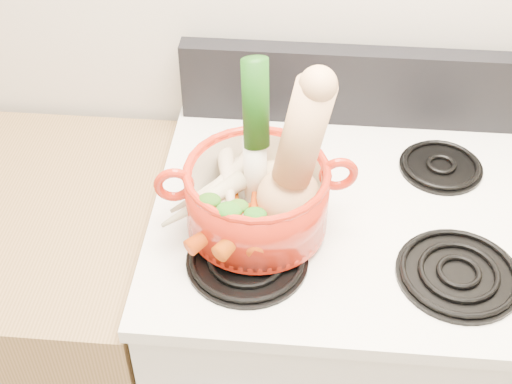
# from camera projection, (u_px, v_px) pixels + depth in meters

# --- Properties ---
(stove_body) EXTENTS (0.76, 0.65, 0.92)m
(stove_body) POSITION_uv_depth(u_px,v_px,m) (333.00, 354.00, 1.74)
(stove_body) COLOR silver
(stove_body) RESTS_ON floor
(cooktop) EXTENTS (0.78, 0.67, 0.03)m
(cooktop) POSITION_uv_depth(u_px,v_px,m) (350.00, 214.00, 1.42)
(cooktop) COLOR silver
(cooktop) RESTS_ON stove_body
(control_backsplash) EXTENTS (0.76, 0.05, 0.18)m
(control_backsplash) POSITION_uv_depth(u_px,v_px,m) (353.00, 86.00, 1.57)
(control_backsplash) COLOR black
(control_backsplash) RESTS_ON cooktop
(burner_front_left) EXTENTS (0.22, 0.22, 0.02)m
(burner_front_left) POSITION_uv_depth(u_px,v_px,m) (247.00, 259.00, 1.30)
(burner_front_left) COLOR black
(burner_front_left) RESTS_ON cooktop
(burner_front_right) EXTENTS (0.22, 0.22, 0.02)m
(burner_front_right) POSITION_uv_depth(u_px,v_px,m) (459.00, 273.00, 1.27)
(burner_front_right) COLOR black
(burner_front_right) RESTS_ON cooktop
(burner_back_left) EXTENTS (0.17, 0.17, 0.02)m
(burner_back_left) POSITION_uv_depth(u_px,v_px,m) (261.00, 155.00, 1.52)
(burner_back_left) COLOR black
(burner_back_left) RESTS_ON cooktop
(burner_back_right) EXTENTS (0.17, 0.17, 0.02)m
(burner_back_right) POSITION_uv_depth(u_px,v_px,m) (441.00, 165.00, 1.49)
(burner_back_right) COLOR black
(burner_back_right) RESTS_ON cooktop
(dutch_oven) EXTENTS (0.31, 0.31, 0.13)m
(dutch_oven) POSITION_uv_depth(u_px,v_px,m) (257.00, 197.00, 1.31)
(dutch_oven) COLOR #AE200E
(dutch_oven) RESTS_ON burner_front_left
(pot_handle_left) EXTENTS (0.08, 0.03, 0.07)m
(pot_handle_left) POSITION_uv_depth(u_px,v_px,m) (174.00, 185.00, 1.27)
(pot_handle_left) COLOR #AE200E
(pot_handle_left) RESTS_ON dutch_oven
(pot_handle_right) EXTENTS (0.08, 0.03, 0.07)m
(pot_handle_right) POSITION_uv_depth(u_px,v_px,m) (339.00, 174.00, 1.29)
(pot_handle_right) COLOR #AE200E
(pot_handle_right) RESTS_ON dutch_oven
(squash) EXTENTS (0.21, 0.18, 0.32)m
(squash) POSITION_uv_depth(u_px,v_px,m) (299.00, 155.00, 1.23)
(squash) COLOR tan
(squash) RESTS_ON dutch_oven
(leek) EXTENTS (0.07, 0.09, 0.31)m
(leek) POSITION_uv_depth(u_px,v_px,m) (255.00, 135.00, 1.26)
(leek) COLOR silver
(leek) RESTS_ON dutch_oven
(ginger) EXTENTS (0.09, 0.07, 0.04)m
(ginger) POSITION_uv_depth(u_px,v_px,m) (273.00, 173.00, 1.39)
(ginger) COLOR #D5B383
(ginger) RESTS_ON dutch_oven
(parsnip_0) EXTENTS (0.11, 0.20, 0.06)m
(parsnip_0) POSITION_uv_depth(u_px,v_px,m) (226.00, 183.00, 1.36)
(parsnip_0) COLOR beige
(parsnip_0) RESTS_ON dutch_oven
(parsnip_1) EXTENTS (0.17, 0.14, 0.05)m
(parsnip_1) POSITION_uv_depth(u_px,v_px,m) (212.00, 187.00, 1.35)
(parsnip_1) COLOR beige
(parsnip_1) RESTS_ON dutch_oven
(parsnip_2) EXTENTS (0.09, 0.18, 0.05)m
(parsnip_2) POSITION_uv_depth(u_px,v_px,m) (232.00, 188.00, 1.33)
(parsnip_2) COLOR beige
(parsnip_2) RESTS_ON dutch_oven
(parsnip_3) EXTENTS (0.16, 0.14, 0.05)m
(parsnip_3) POSITION_uv_depth(u_px,v_px,m) (203.00, 200.00, 1.30)
(parsnip_3) COLOR beige
(parsnip_3) RESTS_ON dutch_oven
(parsnip_4) EXTENTS (0.17, 0.18, 0.06)m
(parsnip_4) POSITION_uv_depth(u_px,v_px,m) (222.00, 181.00, 1.33)
(parsnip_4) COLOR beige
(parsnip_4) RESTS_ON dutch_oven
(parsnip_5) EXTENTS (0.08, 0.21, 0.06)m
(parsnip_5) POSITION_uv_depth(u_px,v_px,m) (228.00, 183.00, 1.32)
(parsnip_5) COLOR beige
(parsnip_5) RESTS_ON dutch_oven
(carrot_0) EXTENTS (0.05, 0.15, 0.04)m
(carrot_0) POSITION_uv_depth(u_px,v_px,m) (237.00, 214.00, 1.31)
(carrot_0) COLOR #D55B0A
(carrot_0) RESTS_ON dutch_oven
(carrot_1) EXTENTS (0.12, 0.13, 0.04)m
(carrot_1) POSITION_uv_depth(u_px,v_px,m) (221.00, 227.00, 1.28)
(carrot_1) COLOR #CF400A
(carrot_1) RESTS_ON dutch_oven
(carrot_2) EXTENTS (0.05, 0.17, 0.04)m
(carrot_2) POSITION_uv_depth(u_px,v_px,m) (255.00, 220.00, 1.28)
(carrot_2) COLOR #D64C0A
(carrot_2) RESTS_ON dutch_oven
(carrot_3) EXTENTS (0.11, 0.15, 0.05)m
(carrot_3) POSITION_uv_depth(u_px,v_px,m) (247.00, 228.00, 1.25)
(carrot_3) COLOR #CD620A
(carrot_3) RESTS_ON dutch_oven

